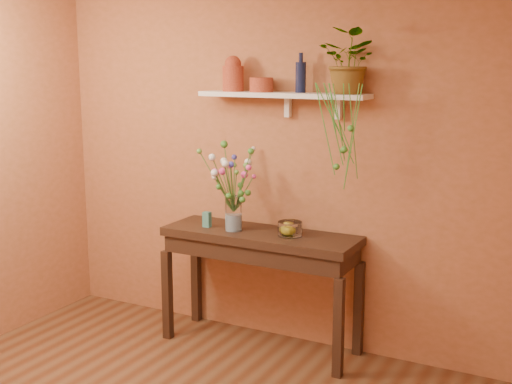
% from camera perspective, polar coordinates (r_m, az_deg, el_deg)
% --- Properties ---
extents(room, '(4.04, 4.04, 2.70)m').
position_cam_1_polar(room, '(3.44, -12.15, -2.78)').
color(room, brown).
rests_on(room, ground).
extents(sideboard, '(1.49, 0.48, 0.91)m').
position_cam_1_polar(sideboard, '(5.02, 0.37, -4.88)').
color(sideboard, '#331F15').
rests_on(sideboard, ground).
extents(wall_shelf, '(1.30, 0.24, 0.19)m').
position_cam_1_polar(wall_shelf, '(4.90, 2.42, 8.24)').
color(wall_shelf, white).
rests_on(wall_shelf, room).
extents(terracotta_jug, '(0.19, 0.19, 0.27)m').
position_cam_1_polar(terracotta_jug, '(5.07, -1.98, 10.03)').
color(terracotta_jug, '#A8452F').
rests_on(terracotta_jug, wall_shelf).
extents(terracotta_pot, '(0.22, 0.22, 0.11)m').
position_cam_1_polar(terracotta_pot, '(4.97, 0.46, 9.16)').
color(terracotta_pot, '#A8452F').
rests_on(terracotta_pot, wall_shelf).
extents(blue_bottle, '(0.09, 0.09, 0.28)m').
position_cam_1_polar(blue_bottle, '(4.86, 3.85, 9.83)').
color(blue_bottle, '#111938').
rests_on(blue_bottle, wall_shelf).
extents(spider_plant, '(0.48, 0.44, 0.45)m').
position_cam_1_polar(spider_plant, '(4.67, 8.11, 11.01)').
color(spider_plant, '#3B7D2A').
rests_on(spider_plant, wall_shelf).
extents(plant_fronds, '(0.37, 0.21, 0.73)m').
position_cam_1_polar(plant_fronds, '(4.56, 7.37, 4.68)').
color(plant_fronds, '#3B7D2A').
rests_on(plant_fronds, wall_shelf).
extents(glass_vase, '(0.13, 0.13, 0.26)m').
position_cam_1_polar(glass_vase, '(5.01, -1.94, -2.06)').
color(glass_vase, white).
rests_on(glass_vase, sideboard).
extents(bouquet, '(0.45, 0.54, 0.52)m').
position_cam_1_polar(bouquet, '(4.91, -2.14, 1.75)').
color(bouquet, '#386B28').
rests_on(bouquet, glass_vase).
extents(glass_bowl, '(0.18, 0.18, 0.11)m').
position_cam_1_polar(glass_bowl, '(4.87, 2.92, -3.22)').
color(glass_bowl, white).
rests_on(glass_bowl, sideboard).
extents(lemon, '(0.08, 0.08, 0.08)m').
position_cam_1_polar(lemon, '(4.88, 2.79, -3.25)').
color(lemon, gold).
rests_on(lemon, glass_bowl).
extents(carton, '(0.06, 0.05, 0.12)m').
position_cam_1_polar(carton, '(5.13, -4.22, -2.36)').
color(carton, '#326383').
rests_on(carton, sideboard).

